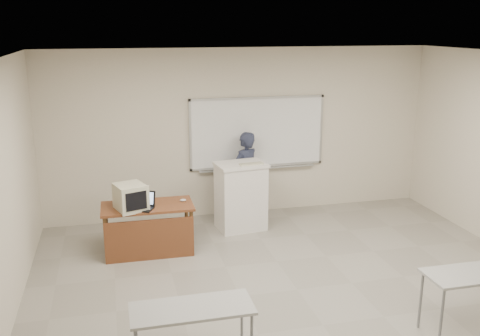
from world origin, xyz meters
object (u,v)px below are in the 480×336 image
object	(u,v)px
keyboard	(251,164)
presenter	(245,175)
podium	(241,196)
crt_monitor	(130,197)
mouse	(183,200)
whiteboard	(258,133)
laptop	(141,205)
instructor_desk	(148,221)

from	to	relation	value
keyboard	presenter	distance (m)	0.75
podium	crt_monitor	distance (m)	2.02
mouse	keyboard	bearing A→B (deg)	9.60
keyboard	podium	bearing A→B (deg)	136.07
mouse	crt_monitor	bearing A→B (deg)	-177.80
whiteboard	mouse	world-z (taller)	whiteboard
laptop	presenter	size ratio (longest dim) A/B	0.21
podium	keyboard	world-z (taller)	keyboard
presenter	crt_monitor	bearing A→B (deg)	-0.13
whiteboard	crt_monitor	size ratio (longest dim) A/B	5.35
keyboard	presenter	size ratio (longest dim) A/B	0.25
crt_monitor	keyboard	world-z (taller)	keyboard
whiteboard	mouse	xyz separation A→B (m)	(-1.55, -1.32, -0.71)
whiteboard	presenter	bearing A→B (deg)	-140.38
instructor_desk	crt_monitor	xyz separation A→B (m)	(-0.25, -0.01, 0.40)
instructor_desk	crt_monitor	distance (m)	0.47
podium	keyboard	xyz separation A→B (m)	(0.15, -0.12, 0.58)
instructor_desk	podium	bearing A→B (deg)	24.53
podium	keyboard	size ratio (longest dim) A/B	2.90
whiteboard	podium	xyz separation A→B (m)	(-0.50, -0.77, -0.90)
whiteboard	keyboard	world-z (taller)	whiteboard
whiteboard	presenter	xyz separation A→B (m)	(-0.29, -0.24, -0.70)
crt_monitor	presenter	world-z (taller)	presenter
instructor_desk	laptop	world-z (taller)	laptop
whiteboard	presenter	world-z (taller)	whiteboard
whiteboard	mouse	distance (m)	2.16
whiteboard	podium	size ratio (longest dim) A/B	2.16
laptop	mouse	world-z (taller)	laptop
whiteboard	keyboard	xyz separation A→B (m)	(-0.35, -0.89, -0.32)
laptop	keyboard	size ratio (longest dim) A/B	0.83
crt_monitor	presenter	bearing A→B (deg)	12.91
instructor_desk	keyboard	distance (m)	1.95
mouse	keyboard	distance (m)	1.33
instructor_desk	whiteboard	bearing A→B (deg)	35.73
whiteboard	podium	distance (m)	1.29
podium	presenter	distance (m)	0.61
whiteboard	podium	world-z (taller)	whiteboard
podium	keyboard	bearing A→B (deg)	-46.09
crt_monitor	laptop	world-z (taller)	crt_monitor
mouse	presenter	xyz separation A→B (m)	(1.26, 1.08, 0.01)
podium	presenter	bearing A→B (deg)	60.84
laptop	keyboard	bearing A→B (deg)	43.06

